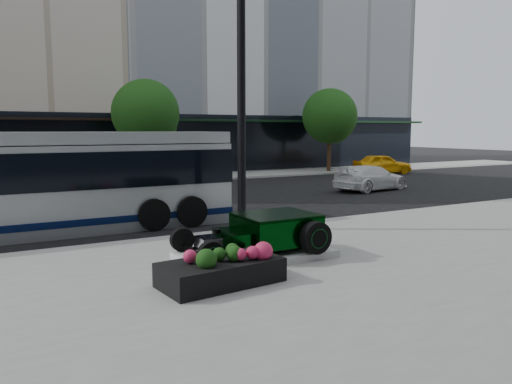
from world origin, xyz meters
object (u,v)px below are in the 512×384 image
lamppost (241,100)px  transit_bus (23,183)px  white_sedan (371,178)px  hot_rod (268,231)px  flower_planter (221,270)px  yellow_taxi (382,164)px

lamppost → transit_bus: bearing=152.2°
transit_bus → white_sedan: size_ratio=2.83×
transit_bus → hot_rod: bearing=-52.4°
lamppost → flower_planter: (-2.77, -4.41, -3.44)m
flower_planter → transit_bus: size_ratio=0.19×
transit_bus → yellow_taxi: (23.00, 9.79, -0.81)m
transit_bus → white_sedan: (15.87, 3.08, -0.86)m
transit_bus → white_sedan: 16.19m
lamppost → yellow_taxi: 21.85m
flower_planter → white_sedan: size_ratio=0.55×
hot_rod → transit_bus: 7.54m
lamppost → yellow_taxi: size_ratio=2.03×
yellow_taxi → flower_planter: bearing=145.0°
flower_planter → white_sedan: 16.75m
flower_planter → lamppost: bearing=57.9°
transit_bus → yellow_taxi: 25.01m
lamppost → yellow_taxi: (17.50, 12.69, -3.16)m
white_sedan → yellow_taxi: 9.79m
hot_rod → white_sedan: (11.30, 9.02, -0.08)m
white_sedan → flower_planter: bearing=119.6°
hot_rod → yellow_taxi: 24.23m
hot_rod → white_sedan: white_sedan is taller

